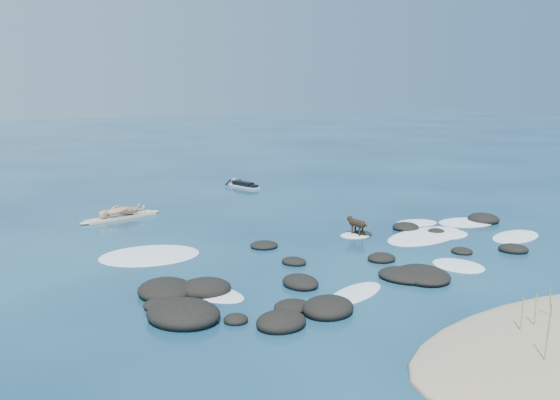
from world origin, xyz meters
TOP-DOWN VIEW (x-y plane):
  - ground at (0.00, 0.00)m, footprint 160.00×160.00m
  - reef_rocks at (-2.49, -2.26)m, footprint 14.97×7.04m
  - breaking_foam at (0.99, -0.02)m, footprint 14.39×8.15m
  - standing_surfer_rig at (-4.33, 8.04)m, footprint 3.36×1.18m
  - paddling_surfer_rig at (3.13, 12.03)m, footprint 1.10×2.29m
  - dog at (1.52, 1.11)m, footprint 0.29×1.05m

SIDE VIEW (x-z plane):
  - ground at x=0.00m, z-range 0.00..0.00m
  - breaking_foam at x=0.99m, z-range -0.05..0.07m
  - reef_rocks at x=-2.49m, z-range -0.18..0.39m
  - paddling_surfer_rig at x=3.13m, z-range -0.06..0.33m
  - dog at x=1.52m, z-range 0.11..0.77m
  - standing_surfer_rig at x=-4.33m, z-range -0.20..1.72m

